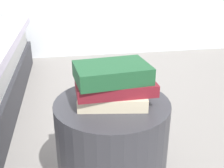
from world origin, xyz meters
TOP-DOWN VIEW (x-y plane):
  - side_table at (0.00, 0.00)m, footprint 0.44×0.44m
  - book_cream at (-0.00, -0.01)m, footprint 0.27×0.20m
  - book_maroon at (0.01, -0.01)m, footprint 0.28×0.15m
  - book_forest at (-0.00, -0.00)m, footprint 0.28×0.20m

SIDE VIEW (x-z plane):
  - side_table at x=0.00m, z-range 0.00..0.43m
  - book_cream at x=0.00m, z-range 0.43..0.47m
  - book_maroon at x=0.01m, z-range 0.47..0.52m
  - book_forest at x=0.00m, z-range 0.52..0.58m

